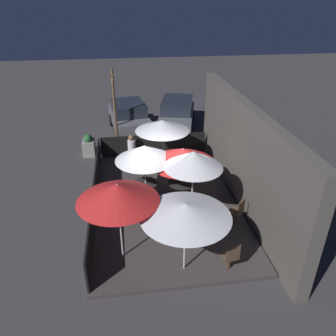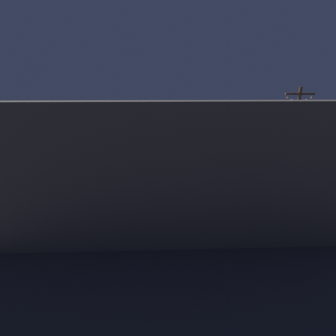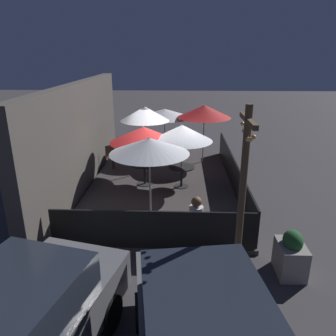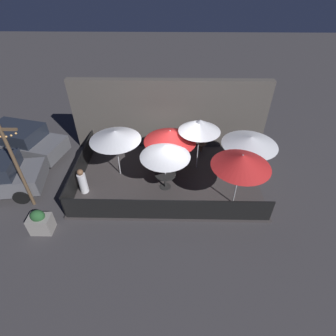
{
  "view_description": "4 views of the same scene",
  "coord_description": "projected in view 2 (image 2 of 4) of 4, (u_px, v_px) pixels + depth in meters",
  "views": [
    {
      "loc": [
        9.62,
        -1.27,
        6.62
      ],
      "look_at": [
        -0.61,
        0.19,
        1.09
      ],
      "focal_mm": 35.0,
      "sensor_mm": 36.0,
      "label": 1
    },
    {
      "loc": [
        -0.11,
        8.26,
        3.94
      ],
      "look_at": [
        -0.42,
        -0.43,
        1.0
      ],
      "focal_mm": 28.0,
      "sensor_mm": 36.0,
      "label": 2
    },
    {
      "loc": [
        -10.38,
        -0.62,
        4.43
      ],
      "look_at": [
        -0.71,
        -0.24,
        0.99
      ],
      "focal_mm": 35.0,
      "sensor_mm": 36.0,
      "label": 3
    },
    {
      "loc": [
        0.14,
        -8.87,
        7.72
      ],
      "look_at": [
        -0.02,
        -0.45,
        0.97
      ],
      "focal_mm": 28.0,
      "sensor_mm": 36.0,
      "label": 4
    }
  ],
  "objects": [
    {
      "name": "patio_umbrella_5",
      "position": [
        224.0,
        140.0,
        8.29
      ],
      "size": [
        2.12,
        2.12,
        2.21
      ],
      "color": "#B2B2B7",
      "rests_on": "patio_deck"
    },
    {
      "name": "light_post",
      "position": [
        294.0,
        130.0,
        10.16
      ],
      "size": [
        1.1,
        0.12,
        3.69
      ],
      "color": "brown",
      "rests_on": "ground_plane"
    },
    {
      "name": "building_wall",
      "position": [
        154.0,
        180.0,
        5.97
      ],
      "size": [
        9.37,
        0.36,
        3.52
      ],
      "color": "#4C4742",
      "rests_on": "ground_plane"
    },
    {
      "name": "dining_table_0",
      "position": [
        154.0,
        187.0,
        8.29
      ],
      "size": [
        0.97,
        0.97,
        0.75
      ],
      "color": "black",
      "rests_on": "patio_deck"
    },
    {
      "name": "patio_umbrella_3",
      "position": [
        52.0,
        144.0,
        8.26
      ],
      "size": [
        2.27,
        2.27,
        2.07
      ],
      "color": "#B2B2B7",
      "rests_on": "patio_deck"
    },
    {
      "name": "dining_table_1",
      "position": [
        160.0,
        174.0,
        9.49
      ],
      "size": [
        0.87,
        0.87,
        0.71
      ],
      "color": "black",
      "rests_on": "patio_deck"
    },
    {
      "name": "patron_0",
      "position": [
        248.0,
        171.0,
        9.94
      ],
      "size": [
        0.47,
        0.47,
        1.15
      ],
      "rotation": [
        0.0,
        0.0,
        4.1
      ],
      "color": "silver",
      "rests_on": "patio_deck"
    },
    {
      "name": "patio_umbrella_0",
      "position": [
        154.0,
        152.0,
        7.92
      ],
      "size": [
        2.26,
        2.26,
        2.01
      ],
      "color": "#B2B2B7",
      "rests_on": "patio_deck"
    },
    {
      "name": "fence_side_left",
      "position": [
        267.0,
        182.0,
        9.02
      ],
      "size": [
        0.05,
        4.7,
        0.95
      ],
      "color": "black",
      "rests_on": "patio_deck"
    },
    {
      "name": "ground_plane",
      "position": [
        156.0,
        199.0,
        9.08
      ],
      "size": [
        60.0,
        60.0,
        0.0
      ],
      "primitive_type": "plane",
      "color": "#383538"
    },
    {
      "name": "patio_umbrella_4",
      "position": [
        111.0,
        137.0,
        7.65
      ],
      "size": [
        1.77,
        1.77,
        2.48
      ],
      "color": "#B2B2B7",
      "rests_on": "patio_deck"
    },
    {
      "name": "patio_deck",
      "position": [
        156.0,
        198.0,
        9.06
      ],
      "size": [
        7.77,
        4.9,
        0.12
      ],
      "color": "#383333",
      "rests_on": "ground_plane"
    },
    {
      "name": "planter_box",
      "position": [
        255.0,
        161.0,
        11.87
      ],
      "size": [
        0.77,
        0.54,
        1.01
      ],
      "color": "gray",
      "rests_on": "ground_plane"
    },
    {
      "name": "fence_front",
      "position": [
        156.0,
        162.0,
        11.16
      ],
      "size": [
        7.57,
        0.05,
        0.95
      ],
      "color": "black",
      "rests_on": "patio_deck"
    },
    {
      "name": "patio_umbrella_1",
      "position": [
        159.0,
        139.0,
        9.08
      ],
      "size": [
        1.98,
        1.98,
        2.12
      ],
      "color": "#B2B2B7",
      "rests_on": "patio_deck"
    },
    {
      "name": "patio_umbrella_2",
      "position": [
        86.0,
        129.0,
        9.74
      ],
      "size": [
        2.13,
        2.13,
        2.34
      ],
      "color": "#B2B2B7",
      "rests_on": "patio_deck"
    },
    {
      "name": "patio_chair_1",
      "position": [
        93.0,
        213.0,
        6.89
      ],
      "size": [
        0.57,
        0.57,
        0.91
      ],
      "rotation": [
        0.0,
        0.0,
        -2.4
      ],
      "color": "#4C3828",
      "rests_on": "patio_deck"
    },
    {
      "name": "patio_chair_0",
      "position": [
        34.0,
        200.0,
        7.6
      ],
      "size": [
        0.47,
        0.47,
        0.91
      ],
      "rotation": [
        0.0,
        0.0,
        -2.96
      ],
      "color": "#4C3828",
      "rests_on": "patio_deck"
    }
  ]
}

